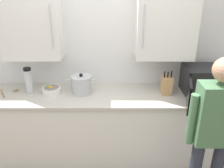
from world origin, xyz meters
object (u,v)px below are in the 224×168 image
Objects in this scene: wooden_spoon at (9,92)px; knife_block at (166,85)px; fruit_bowl at (52,90)px; stock_pot at (81,84)px; thermos_flask at (29,81)px; person_figure at (213,130)px; microwave_oven at (205,81)px.

knife_block is (1.84, -0.02, 0.10)m from wooden_spoon.
wooden_spoon is at bearing 178.55° from fruit_bowl.
stock_pot is (0.86, 0.00, 0.09)m from wooden_spoon.
thermos_flask is at bearing -2.52° from wooden_spoon.
wooden_spoon is (-0.51, 0.01, -0.03)m from fruit_bowl.
thermos_flask is 2.00m from person_figure.
microwave_oven is 2.39× the size of thermos_flask.
person_figure is at bearing -103.58° from microwave_oven.
person_figure is at bearing -33.40° from stock_pot.
microwave_oven is at bearing 0.05° from fruit_bowl.
microwave_oven is at bearing -0.00° from thermos_flask.
stock_pot is 1.17× the size of knife_block.
stock_pot is at bearing 146.60° from person_figure.
wooden_spoon is 0.69× the size of stock_pot.
thermos_flask is at bearing -178.82° from stock_pot.
thermos_flask is 1.10× the size of knife_block.
thermos_flask reaches higher than wooden_spoon.
stock_pot is at bearing 179.50° from microwave_oven.
microwave_oven is 3.22× the size of wooden_spoon.
microwave_oven reaches higher than wooden_spoon.
stock_pot is (0.35, 0.01, 0.06)m from fruit_bowl.
knife_block is 0.83m from person_figure.
fruit_bowl is 0.68× the size of thermos_flask.
stock_pot is 1.07× the size of thermos_flask.
thermos_flask is (-0.60, -0.01, 0.05)m from stock_pot.
wooden_spoon is 2.24m from person_figure.
person_figure is (1.83, -0.80, -0.13)m from thermos_flask.
stock_pot reaches higher than wooden_spoon.
microwave_oven is 1.42m from stock_pot.
person_figure is at bearing -21.20° from wooden_spoon.
thermos_flask is at bearing 156.46° from person_figure.
fruit_bowl is at bearing -1.45° from wooden_spoon.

